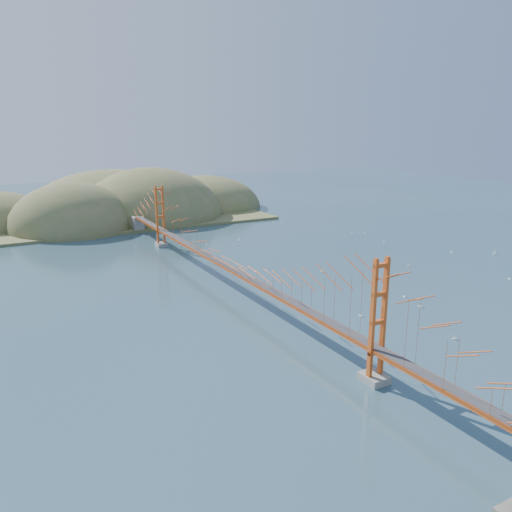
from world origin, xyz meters
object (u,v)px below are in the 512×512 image
sailboat_0 (361,315)px  sailboat_1 (385,285)px  bridge (228,241)px  sailboat_2 (408,266)px

sailboat_0 → sailboat_1: bearing=34.9°
bridge → sailboat_0: bearing=-60.8°
bridge → sailboat_1: size_ratio=144.32×
bridge → sailboat_0: (9.57, -17.10, -6.87)m
bridge → sailboat_2: bridge is taller
sailboat_0 → sailboat_2: 25.41m
sailboat_1 → bridge: bearing=155.3°
bridge → sailboat_0: bridge is taller
sailboat_1 → sailboat_2: sailboat_1 is taller
bridge → sailboat_1: 23.63m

